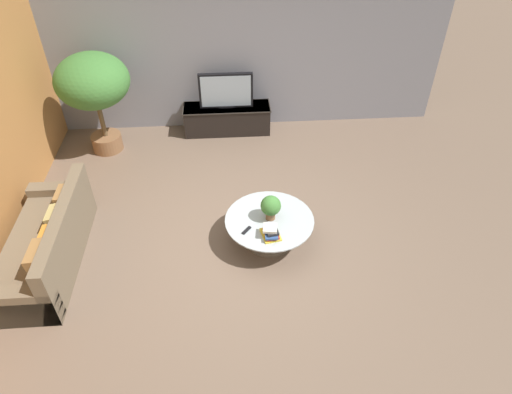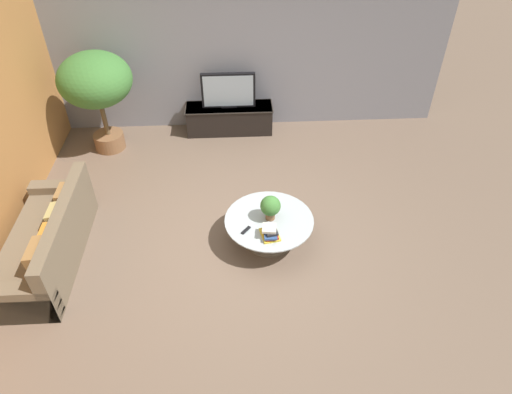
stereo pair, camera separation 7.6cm
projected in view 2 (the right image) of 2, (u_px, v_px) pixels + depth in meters
name	position (u px, v px, depth m)	size (l,w,h in m)	color
ground_plane	(246.00, 241.00, 6.35)	(24.00, 24.00, 0.00)	brown
back_wall_stone	(237.00, 46.00, 7.89)	(7.40, 0.12, 3.00)	gray
media_console	(229.00, 118.00, 8.42)	(1.59, 0.50, 0.51)	black
television	(228.00, 91.00, 8.07)	(0.96, 0.13, 0.64)	black
coffee_table	(269.00, 226.00, 6.18)	(1.20, 1.20, 0.40)	#756656
couch_by_wall	(48.00, 243.00, 5.92)	(0.84, 2.08, 0.84)	brown
potted_palm_tall	(96.00, 83.00, 7.36)	(1.19, 1.19, 1.74)	brown
potted_plant_tabletop	(270.00, 207.00, 5.99)	(0.27, 0.27, 0.36)	brown
book_stack	(270.00, 232.00, 5.83)	(0.27, 0.32, 0.15)	gold
remote_black	(246.00, 230.00, 5.94)	(0.04, 0.16, 0.02)	black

